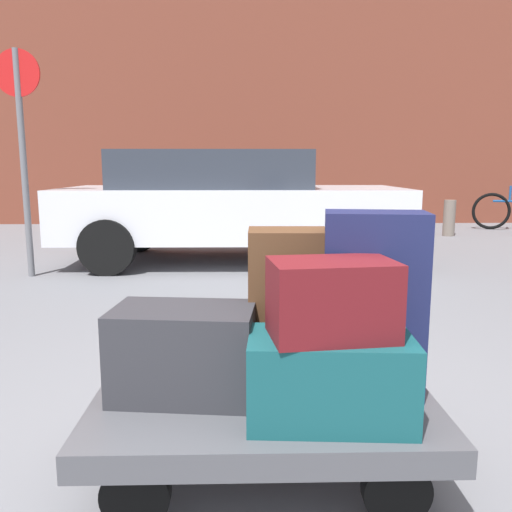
% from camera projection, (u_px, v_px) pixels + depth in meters
% --- Properties ---
extents(ground_plane, '(60.00, 60.00, 0.00)m').
position_uv_depth(ground_plane, '(264.00, 477.00, 2.09)').
color(ground_plane, slate).
extents(building_facade_brick, '(24.00, 1.20, 9.48)m').
position_uv_depth(building_facade_brick, '(338.00, 2.00, 11.28)').
color(building_facade_brick, brown).
rests_on(building_facade_brick, ground_plane).
extents(luggage_cart, '(1.32, 0.82, 0.34)m').
position_uv_depth(luggage_cart, '(264.00, 413.00, 2.04)').
color(luggage_cart, '#4C4C51').
rests_on(luggage_cart, ground_plane).
extents(duffel_bag_teal_front_right, '(0.59, 0.35, 0.30)m').
position_uv_depth(duffel_bag_teal_front_right, '(330.00, 378.00, 1.82)').
color(duffel_bag_teal_front_right, '#144C51').
rests_on(duffel_bag_teal_front_right, luggage_cart).
extents(suitcase_brown_rear_left, '(0.33, 0.26, 0.63)m').
position_uv_depth(suitcase_brown_rear_left, '(287.00, 303.00, 2.20)').
color(suitcase_brown_rear_left, '#51331E').
rests_on(suitcase_brown_rear_left, luggage_cart).
extents(duffel_bag_charcoal_stacked_top, '(0.57, 0.38, 0.35)m').
position_uv_depth(duffel_bag_charcoal_stacked_top, '(184.00, 352.00, 2.02)').
color(duffel_bag_charcoal_stacked_top, '#2D2D33').
rests_on(duffel_bag_charcoal_stacked_top, luggage_cart).
extents(suitcase_navy_front_left, '(0.41, 0.28, 0.71)m').
position_uv_depth(suitcase_navy_front_left, '(373.00, 303.00, 2.04)').
color(suitcase_navy_front_left, '#191E47').
rests_on(suitcase_navy_front_left, luggage_cart).
extents(duffel_bag_maroon_topmost_pile, '(0.44, 0.31, 0.27)m').
position_uv_depth(duffel_bag_maroon_topmost_pile, '(332.00, 299.00, 1.78)').
color(duffel_bag_maroon_topmost_pile, maroon).
rests_on(duffel_bag_maroon_topmost_pile, duffel_bag_teal_front_right).
extents(parked_car, '(4.32, 1.95, 1.42)m').
position_uv_depth(parked_car, '(229.00, 203.00, 6.75)').
color(parked_car, silver).
rests_on(parked_car, ground_plane).
extents(bollard_kerb_near, '(0.21, 0.21, 0.64)m').
position_uv_depth(bollard_kerb_near, '(380.00, 218.00, 9.32)').
color(bollard_kerb_near, '#72665B').
rests_on(bollard_kerb_near, ground_plane).
extents(bollard_kerb_mid, '(0.21, 0.21, 0.64)m').
position_uv_depth(bollard_kerb_mid, '(449.00, 218.00, 9.35)').
color(bollard_kerb_mid, '#72665B').
rests_on(bollard_kerb_mid, ground_plane).
extents(no_parking_sign, '(0.50, 0.07, 2.46)m').
position_uv_depth(no_parking_sign, '(22.00, 139.00, 5.67)').
color(no_parking_sign, slate).
rests_on(no_parking_sign, ground_plane).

